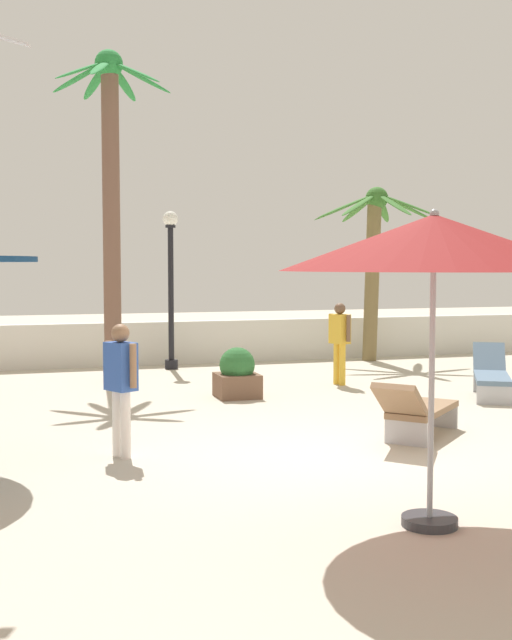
# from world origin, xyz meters

# --- Properties ---
(ground_plane) EXTENTS (56.00, 56.00, 0.00)m
(ground_plane) POSITION_xyz_m (0.00, 0.00, 0.00)
(ground_plane) COLOR beige
(boundary_wall) EXTENTS (25.20, 0.30, 0.96)m
(boundary_wall) POSITION_xyz_m (0.00, 9.34, 0.48)
(boundary_wall) COLOR silver
(boundary_wall) RESTS_ON ground_plane
(patio_umbrella_1) EXTENTS (2.62, 2.62, 2.71)m
(patio_umbrella_1) POSITION_xyz_m (-0.13, -2.30, 2.41)
(patio_umbrella_1) COLOR #333338
(patio_umbrella_1) RESTS_ON ground_plane
(palm_tree_1) EXTENTS (2.26, 2.30, 6.25)m
(palm_tree_1) POSITION_xyz_m (-1.73, 7.02, 3.80)
(palm_tree_1) COLOR brown
(palm_tree_1) RESTS_ON ground_plane
(palm_tree_2) EXTENTS (3.01, 3.00, 4.03)m
(palm_tree_2) POSITION_xyz_m (4.47, 8.62, 2.63)
(palm_tree_2) COLOR olive
(palm_tree_2) RESTS_ON ground_plane
(lamp_post_0) EXTENTS (0.33, 0.33, 3.37)m
(lamp_post_0) POSITION_xyz_m (-0.32, 8.48, 1.94)
(lamp_post_0) COLOR black
(lamp_post_0) RESTS_ON ground_plane
(lounge_chair_0) EXTENTS (1.42, 1.91, 0.84)m
(lounge_chair_0) POSITION_xyz_m (4.24, 3.43, 0.39)
(lounge_chair_0) COLOR #B7B7BC
(lounge_chair_0) RESTS_ON ground_plane
(lounge_chair_2) EXTENTS (1.75, 1.69, 0.84)m
(lounge_chair_2) POSITION_xyz_m (1.41, 0.78, 0.39)
(lounge_chair_2) COLOR #B7B7BC
(lounge_chair_2) RESTS_ON ground_plane
(guest_0) EXTENTS (0.34, 0.53, 1.53)m
(guest_0) POSITION_xyz_m (2.26, 5.36, 0.92)
(guest_0) COLOR gold
(guest_0) RESTS_ON ground_plane
(guest_2) EXTENTS (0.38, 0.50, 1.56)m
(guest_2) POSITION_xyz_m (-2.35, 0.92, 0.94)
(guest_2) COLOR silver
(guest_2) RESTS_ON ground_plane
(planter) EXTENTS (0.70, 0.70, 0.85)m
(planter) POSITION_xyz_m (0.06, 4.57, 0.38)
(planter) COLOR brown
(planter) RESTS_ON ground_plane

